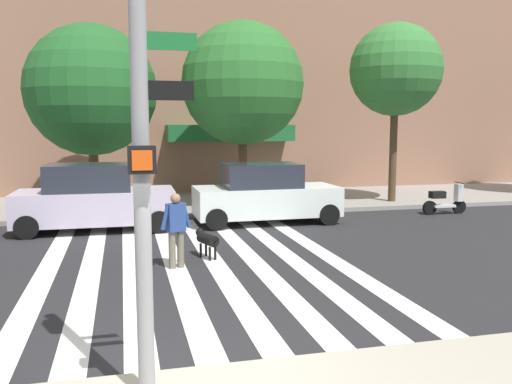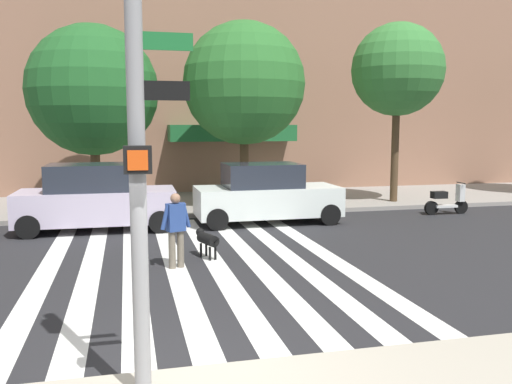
# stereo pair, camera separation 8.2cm
# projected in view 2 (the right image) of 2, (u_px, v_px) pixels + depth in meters

# --- Properties ---
(ground_plane) EXTENTS (160.00, 160.00, 0.00)m
(ground_plane) POSITION_uv_depth(u_px,v_px,m) (164.00, 263.00, 12.17)
(ground_plane) COLOR #232326
(sidewalk_far) EXTENTS (80.00, 6.00, 0.15)m
(sidewalk_far) POSITION_uv_depth(u_px,v_px,m) (148.00, 205.00, 20.57)
(sidewalk_far) COLOR gray
(sidewalk_far) RESTS_ON ground_plane
(crosswalk_stripes) EXTENTS (6.75, 10.84, 0.01)m
(crosswalk_stripes) POSITION_uv_depth(u_px,v_px,m) (194.00, 261.00, 12.33)
(crosswalk_stripes) COLOR silver
(crosswalk_stripes) RESTS_ON ground_plane
(traffic_light_pole) EXTENTS (0.74, 0.46, 5.80)m
(traffic_light_pole) POSITION_uv_depth(u_px,v_px,m) (136.00, 83.00, 5.46)
(traffic_light_pole) COLOR gray
(traffic_light_pole) RESTS_ON sidewalk_near
(parked_car_behind_first) EXTENTS (4.55, 2.05, 1.96)m
(parked_car_behind_first) POSITION_uv_depth(u_px,v_px,m) (95.00, 199.00, 15.87)
(parked_car_behind_first) COLOR #BCAFC6
(parked_car_behind_first) RESTS_ON ground_plane
(parked_car_third_in_line) EXTENTS (4.52, 2.01, 1.89)m
(parked_car_third_in_line) POSITION_uv_depth(u_px,v_px,m) (266.00, 194.00, 17.08)
(parked_car_third_in_line) COLOR silver
(parked_car_third_in_line) RESTS_ON ground_plane
(parked_scooter) EXTENTS (1.63, 0.50, 1.11)m
(parked_scooter) POSITION_uv_depth(u_px,v_px,m) (447.00, 201.00, 18.75)
(parked_scooter) COLOR black
(parked_scooter) RESTS_ON ground_plane
(street_tree_nearest) EXTENTS (4.53, 4.53, 6.40)m
(street_tree_nearest) POSITION_uv_depth(u_px,v_px,m) (93.00, 91.00, 18.72)
(street_tree_nearest) COLOR #4C3823
(street_tree_nearest) RESTS_ON sidewalk_far
(street_tree_middle) EXTENTS (4.40, 4.40, 6.63)m
(street_tree_middle) POSITION_uv_depth(u_px,v_px,m) (244.00, 84.00, 19.35)
(street_tree_middle) COLOR #4C3823
(street_tree_middle) RESTS_ON sidewalk_far
(street_tree_further) EXTENTS (3.49, 3.49, 6.77)m
(street_tree_further) POSITION_uv_depth(u_px,v_px,m) (398.00, 70.00, 20.33)
(street_tree_further) COLOR #4C3823
(street_tree_further) RESTS_ON sidewalk_far
(pedestrian_dog_walker) EXTENTS (0.69, 0.35, 1.64)m
(pedestrian_dog_walker) POSITION_uv_depth(u_px,v_px,m) (176.00, 226.00, 11.64)
(pedestrian_dog_walker) COLOR #6B6051
(pedestrian_dog_walker) RESTS_ON ground_plane
(dog_on_leash) EXTENTS (0.49, 1.03, 0.65)m
(dog_on_leash) POSITION_uv_depth(u_px,v_px,m) (207.00, 239.00, 12.60)
(dog_on_leash) COLOR black
(dog_on_leash) RESTS_ON ground_plane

